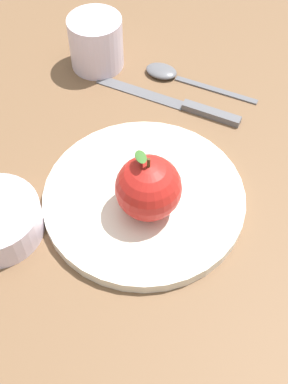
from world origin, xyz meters
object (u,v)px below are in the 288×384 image
object	(u,v)px
dinner_plate	(144,198)
apple	(148,188)
spoon	(173,75)
cup	(96,40)
knife	(180,104)

from	to	relation	value
dinner_plate	apple	world-z (taller)	apple
dinner_plate	spoon	size ratio (longest dim) A/B	1.40
cup	knife	world-z (taller)	cup
apple	cup	size ratio (longest dim) A/B	1.12
apple	knife	xyz separation A→B (m)	(0.07, -0.18, -0.05)
cup	spoon	bearing A→B (deg)	-162.10
spoon	knife	bearing A→B (deg)	130.61
dinner_plate	knife	world-z (taller)	dinner_plate
apple	cup	bearing A→B (deg)	-41.34
spoon	cup	bearing A→B (deg)	17.90
dinner_plate	knife	bearing A→B (deg)	-73.40
dinner_plate	cup	size ratio (longest dim) A/B	3.08
spoon	apple	bearing A→B (deg)	114.60
apple	cup	world-z (taller)	apple
cup	spoon	size ratio (longest dim) A/B	0.45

